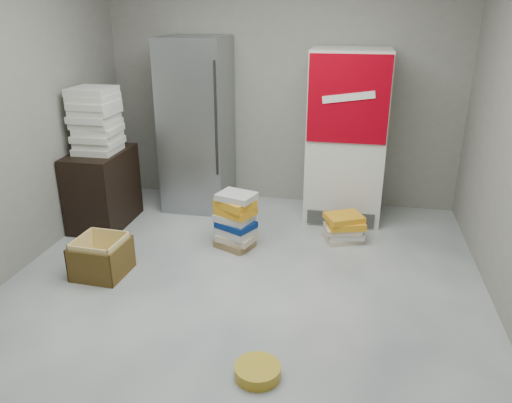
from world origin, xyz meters
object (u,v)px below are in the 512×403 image
at_px(wood_shelf, 103,188).
at_px(cardboard_box, 102,259).
at_px(steel_fridge, 197,125).
at_px(phonebook_stack_main, 235,221).
at_px(coke_cooler, 346,136).

xyz_separation_m(wood_shelf, cardboard_box, (0.48, -1.02, -0.26)).
bearing_deg(steel_fridge, phonebook_stack_main, -56.44).
bearing_deg(cardboard_box, steel_fridge, 81.91).
height_order(coke_cooler, phonebook_stack_main, coke_cooler).
xyz_separation_m(steel_fridge, coke_cooler, (1.65, -0.01, -0.05)).
height_order(wood_shelf, cardboard_box, wood_shelf).
bearing_deg(wood_shelf, cardboard_box, -64.89).
distance_m(wood_shelf, phonebook_stack_main, 1.53).
bearing_deg(wood_shelf, steel_fridge, 41.31).
xyz_separation_m(coke_cooler, cardboard_box, (-2.00, -1.74, -0.76)).
xyz_separation_m(phonebook_stack_main, cardboard_box, (-1.02, -0.74, -0.14)).
height_order(wood_shelf, phonebook_stack_main, wood_shelf).
bearing_deg(coke_cooler, phonebook_stack_main, -134.20).
bearing_deg(cardboard_box, coke_cooler, 44.36).
xyz_separation_m(steel_fridge, wood_shelf, (-0.83, -0.73, -0.55)).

